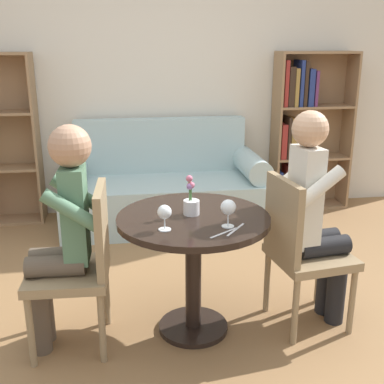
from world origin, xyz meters
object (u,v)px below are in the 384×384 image
at_px(person_left, 62,232).
at_px(wine_glass_right, 228,208).
at_px(couch, 164,190).
at_px(chair_left, 81,261).
at_px(wine_glass_left, 164,213).
at_px(flower_vase, 191,202).
at_px(bookshelf_right, 301,133).
at_px(person_right, 316,217).
at_px(chair_right, 300,247).

height_order(person_left, wine_glass_right, person_left).
xyz_separation_m(couch, chair_left, (-0.61, -1.80, 0.18)).
distance_m(chair_left, person_left, 0.19).
bearing_deg(wine_glass_left, flower_vase, 51.10).
relative_size(bookshelf_right, person_left, 1.24).
relative_size(person_right, wine_glass_right, 8.73).
height_order(couch, flower_vase, flower_vase).
distance_m(chair_left, flower_vase, 0.66).
relative_size(person_right, flower_vase, 5.69).
bearing_deg(bookshelf_right, person_left, -135.16).
bearing_deg(chair_right, wine_glass_right, 100.17).
relative_size(person_left, flower_vase, 5.51).
bearing_deg(couch, person_right, -68.63).
distance_m(person_right, wine_glass_left, 0.89).
distance_m(person_left, flower_vase, 0.70).
bearing_deg(bookshelf_right, chair_right, -110.56).
relative_size(chair_left, flower_vase, 4.06).
xyz_separation_m(chair_left, person_right, (1.30, 0.03, 0.17)).
distance_m(bookshelf_right, chair_left, 2.88).
distance_m(couch, flower_vase, 1.80).
bearing_deg(wine_glass_left, person_left, 164.68).
distance_m(bookshelf_right, wine_glass_left, 2.70).
relative_size(couch, wine_glass_left, 13.77).
relative_size(chair_right, person_left, 0.74).
xyz_separation_m(chair_right, person_left, (-1.30, -0.00, 0.17)).
relative_size(wine_glass_left, flower_vase, 0.59).
distance_m(chair_left, wine_glass_right, 0.83).
bearing_deg(person_left, bookshelf_right, 137.44).
relative_size(couch, person_left, 1.47).
distance_m(person_right, wine_glass_right, 0.59).
xyz_separation_m(bookshelf_right, wine_glass_right, (-1.23, -2.21, 0.05)).
distance_m(couch, chair_right, 1.90).
xyz_separation_m(person_left, wine_glass_right, (0.84, -0.15, 0.14)).
relative_size(bookshelf_right, person_right, 1.20).
bearing_deg(couch, bookshelf_right, 10.80).
relative_size(couch, bookshelf_right, 1.19).
bearing_deg(wine_glass_left, wine_glass_right, -0.84).
bearing_deg(wine_glass_left, chair_right, 10.59).
bearing_deg(person_left, flower_vase, 97.66).
distance_m(bookshelf_right, person_right, 2.15).
distance_m(wine_glass_right, flower_vase, 0.26).
bearing_deg(chair_left, bookshelf_right, 138.77).
bearing_deg(chair_left, person_right, 93.94).
bearing_deg(flower_vase, wine_glass_right, -52.77).
bearing_deg(couch, person_left, -111.10).
height_order(couch, bookshelf_right, bookshelf_right).
bearing_deg(chair_left, person_left, -91.78).
height_order(chair_left, wine_glass_right, chair_left).
xyz_separation_m(couch, wine_glass_left, (-0.17, -1.94, 0.48)).
distance_m(bookshelf_right, flower_vase, 2.43).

